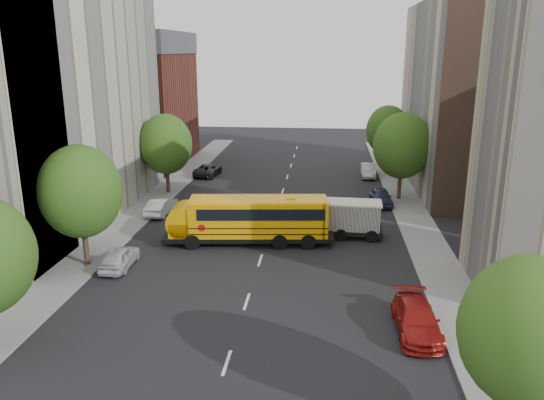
% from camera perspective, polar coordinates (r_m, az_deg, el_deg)
% --- Properties ---
extents(ground, '(120.00, 120.00, 0.00)m').
position_cam_1_polar(ground, '(37.20, -0.90, -5.34)').
color(ground, black).
rests_on(ground, ground).
extents(sidewalk_left, '(3.00, 80.00, 0.12)m').
position_cam_1_polar(sidewalk_left, '(44.48, -15.00, -2.22)').
color(sidewalk_left, slate).
rests_on(sidewalk_left, ground).
extents(sidewalk_right, '(3.00, 80.00, 0.12)m').
position_cam_1_polar(sidewalk_right, '(42.29, 15.63, -3.21)').
color(sidewalk_right, slate).
rests_on(sidewalk_right, ground).
extents(lane_markings, '(0.15, 64.00, 0.01)m').
position_cam_1_polar(lane_markings, '(46.60, 0.55, -0.91)').
color(lane_markings, silver).
rests_on(lane_markings, ground).
extents(building_left_cream, '(10.00, 26.00, 20.00)m').
position_cam_1_polar(building_left_cream, '(46.22, -23.14, 10.34)').
color(building_left_cream, '#BAB696').
rests_on(building_left_cream, ground).
extents(building_left_redbrick, '(10.00, 15.00, 13.00)m').
position_cam_1_polar(building_left_redbrick, '(66.60, -13.74, 9.44)').
color(building_left_redbrick, maroon).
rests_on(building_left_redbrick, ground).
extents(building_right_far, '(10.00, 22.00, 18.00)m').
position_cam_1_polar(building_right_far, '(56.34, 20.47, 10.36)').
color(building_right_far, '#BCB092').
rests_on(building_right_far, ground).
extents(building_right_sidewall, '(10.10, 0.30, 18.00)m').
position_cam_1_polar(building_right_sidewall, '(45.80, 23.79, 8.96)').
color(building_right_sidewall, brown).
rests_on(building_right_sidewall, ground).
extents(street_tree_1, '(5.12, 5.12, 7.90)m').
position_cam_1_polar(street_tree_1, '(35.04, -19.92, 0.85)').
color(street_tree_1, '#38281C').
rests_on(street_tree_1, ground).
extents(street_tree_2, '(4.99, 4.99, 7.71)m').
position_cam_1_polar(street_tree_2, '(51.47, -11.36, 5.91)').
color(street_tree_2, '#38281C').
rests_on(street_tree_2, ground).
extents(street_tree_3, '(4.61, 4.61, 7.11)m').
position_cam_1_polar(street_tree_3, '(19.95, 25.92, -12.72)').
color(street_tree_3, '#38281C').
rests_on(street_tree_3, ground).
extents(street_tree_4, '(5.25, 5.25, 8.10)m').
position_cam_1_polar(street_tree_4, '(49.62, 13.83, 5.69)').
color(street_tree_4, '#38281C').
rests_on(street_tree_4, ground).
extents(street_tree_5, '(4.86, 4.86, 7.51)m').
position_cam_1_polar(street_tree_5, '(61.44, 12.35, 7.32)').
color(street_tree_5, '#38281C').
rests_on(street_tree_5, ground).
extents(school_bus, '(12.35, 4.05, 3.42)m').
position_cam_1_polar(school_bus, '(37.84, -2.70, -1.92)').
color(school_bus, black).
rests_on(school_bus, ground).
extents(safari_truck, '(6.48, 2.63, 2.73)m').
position_cam_1_polar(safari_truck, '(39.63, 7.32, -1.91)').
color(safari_truck, black).
rests_on(safari_truck, ground).
extents(parked_car_0, '(1.72, 4.09, 1.38)m').
position_cam_1_polar(parked_car_0, '(35.38, -16.10, -5.95)').
color(parked_car_0, silver).
rests_on(parked_car_0, ground).
extents(parked_car_1, '(1.81, 4.40, 1.42)m').
position_cam_1_polar(parked_car_1, '(45.80, -11.81, -0.64)').
color(parked_car_1, white).
rests_on(parked_car_1, ground).
extents(parked_car_2, '(2.63, 5.00, 1.34)m').
position_cam_1_polar(parked_car_2, '(59.07, -6.91, 3.26)').
color(parked_car_2, black).
rests_on(parked_car_2, ground).
extents(parked_car_3, '(2.12, 4.99, 1.44)m').
position_cam_1_polar(parked_car_3, '(27.56, 15.28, -12.29)').
color(parked_car_3, maroon).
rests_on(parked_car_3, ground).
extents(parked_car_4, '(2.04, 4.37, 1.45)m').
position_cam_1_polar(parked_car_4, '(48.54, 11.65, 0.33)').
color(parked_car_4, '#333559').
rests_on(parked_car_4, ground).
extents(parked_car_5, '(1.58, 4.34, 1.42)m').
position_cam_1_polar(parked_car_5, '(59.01, 10.30, 3.14)').
color(parked_car_5, '#A8A8A2').
rests_on(parked_car_5, ground).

